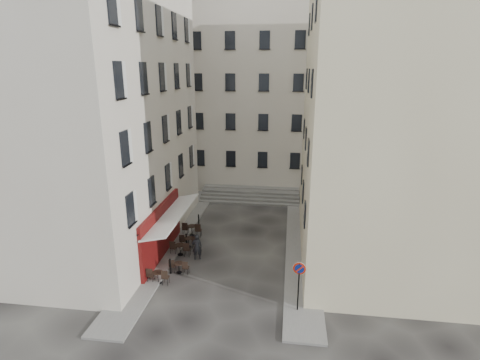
% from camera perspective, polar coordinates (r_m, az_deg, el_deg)
% --- Properties ---
extents(ground, '(90.00, 90.00, 0.00)m').
position_cam_1_polar(ground, '(23.44, -1.95, -13.35)').
color(ground, black).
rests_on(ground, ground).
extents(sidewalk_left, '(2.00, 22.00, 0.12)m').
position_cam_1_polar(sidewalk_left, '(27.85, -9.80, -8.33)').
color(sidewalk_left, slate).
rests_on(sidewalk_left, ground).
extents(sidewalk_right, '(2.00, 18.00, 0.12)m').
position_cam_1_polar(sidewalk_right, '(25.80, 9.27, -10.43)').
color(sidewalk_right, slate).
rests_on(sidewalk_right, ground).
extents(building_left, '(12.20, 16.20, 20.60)m').
position_cam_1_polar(building_left, '(26.94, -24.15, 12.27)').
color(building_left, beige).
rests_on(building_left, ground).
extents(building_right, '(12.20, 14.20, 18.60)m').
position_cam_1_polar(building_right, '(24.61, 24.60, 9.57)').
color(building_right, '#BEB28E').
rests_on(building_right, ground).
extents(building_back, '(18.20, 10.20, 18.60)m').
position_cam_1_polar(building_back, '(39.30, 1.21, 13.21)').
color(building_back, beige).
rests_on(building_back, ground).
extents(cafe_storefront, '(1.74, 7.30, 3.50)m').
position_cam_1_polar(cafe_storefront, '(24.47, -11.69, -7.42)').
color(cafe_storefront, '#4D0C0B').
rests_on(cafe_storefront, ground).
extents(stone_steps, '(9.00, 3.15, 0.80)m').
position_cam_1_polar(stone_steps, '(34.65, 1.54, -2.36)').
color(stone_steps, '#5C5A57').
rests_on(stone_steps, ground).
extents(bollard_near, '(0.12, 0.12, 0.98)m').
position_cam_1_polar(bollard_near, '(23.06, -10.58, -12.69)').
color(bollard_near, black).
rests_on(bollard_near, ground).
extents(bollard_mid, '(0.12, 0.12, 0.98)m').
position_cam_1_polar(bollard_mid, '(26.02, -8.18, -8.99)').
color(bollard_mid, black).
rests_on(bollard_mid, ground).
extents(bollard_far, '(0.12, 0.12, 0.98)m').
position_cam_1_polar(bollard_far, '(29.09, -6.32, -6.04)').
color(bollard_far, black).
rests_on(bollard_far, ground).
extents(no_parking_sign, '(0.63, 0.13, 2.75)m').
position_cam_1_polar(no_parking_sign, '(19.05, 8.98, -14.46)').
color(no_parking_sign, black).
rests_on(no_parking_sign, ground).
extents(bistro_table_a, '(1.29, 0.60, 0.91)m').
position_cam_1_polar(bistro_table_a, '(22.29, -12.37, -14.11)').
color(bistro_table_a, black).
rests_on(bistro_table_a, ground).
extents(bistro_table_b, '(1.20, 0.56, 0.84)m').
position_cam_1_polar(bistro_table_b, '(23.06, -9.26, -12.89)').
color(bistro_table_b, black).
rests_on(bistro_table_b, ground).
extents(bistro_table_c, '(1.34, 0.63, 0.94)m').
position_cam_1_polar(bistro_table_c, '(25.01, -9.09, -10.26)').
color(bistro_table_c, black).
rests_on(bistro_table_c, ground).
extents(bistro_table_d, '(1.26, 0.59, 0.88)m').
position_cam_1_polar(bistro_table_d, '(25.94, -7.80, -9.24)').
color(bistro_table_d, black).
rests_on(bistro_table_d, ground).
extents(bistro_table_e, '(1.41, 0.66, 0.99)m').
position_cam_1_polar(bistro_table_e, '(27.54, -7.32, -7.48)').
color(bistro_table_e, black).
rests_on(bistro_table_e, ground).
extents(pedestrian, '(0.71, 0.56, 1.72)m').
position_cam_1_polar(pedestrian, '(24.24, -6.57, -10.07)').
color(pedestrian, black).
rests_on(pedestrian, ground).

